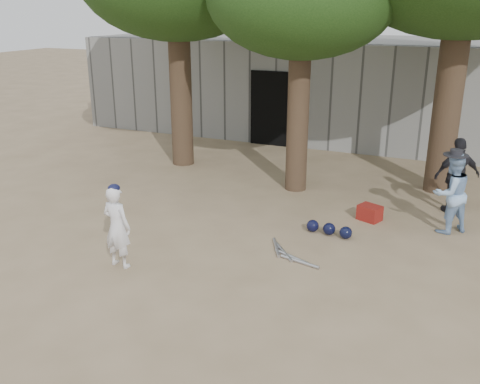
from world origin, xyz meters
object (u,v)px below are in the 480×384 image
at_px(spectator_dark, 457,176).
at_px(red_bag, 370,213).
at_px(boy_player, 117,227).
at_px(spectator_blue, 451,193).

relative_size(spectator_dark, red_bag, 3.70).
distance_m(boy_player, red_bag, 4.94).
xyz_separation_m(spectator_dark, red_bag, (-1.48, -1.11, -0.63)).
relative_size(boy_player, spectator_dark, 0.88).
bearing_deg(red_bag, spectator_dark, 37.01).
height_order(boy_player, spectator_blue, spectator_blue).
relative_size(boy_player, spectator_blue, 0.90).
xyz_separation_m(boy_player, red_bag, (3.35, 3.59, -0.53)).
bearing_deg(boy_player, red_bag, -128.39).
relative_size(spectator_blue, red_bag, 3.60).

